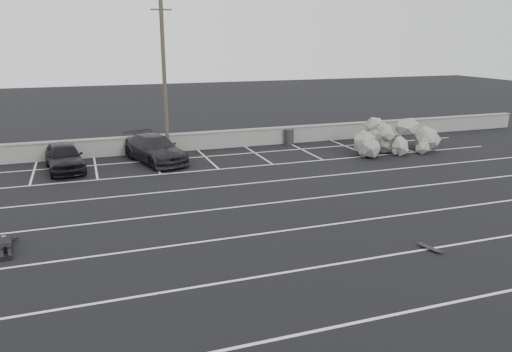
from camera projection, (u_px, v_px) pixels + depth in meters
name	position (u px, v px, depth m)	size (l,w,h in m)	color
ground	(260.00, 234.00, 17.24)	(120.00, 120.00, 0.00)	black
seawall	(181.00, 142.00, 29.81)	(50.00, 0.45, 1.06)	gray
stall_lines	(223.00, 197.00, 21.22)	(36.00, 20.05, 0.01)	silver
car_left	(64.00, 157.00, 25.32)	(1.70, 4.22, 1.44)	black
car_right	(155.00, 149.00, 27.09)	(2.02, 4.96, 1.44)	black
utility_pole	(164.00, 79.00, 27.78)	(1.14, 0.23, 8.58)	#4C4238
trash_bin	(289.00, 137.00, 31.67)	(0.74, 0.74, 0.96)	#2A2A2C
riprap_pile	(391.00, 143.00, 29.36)	(6.07, 3.73, 1.53)	gray
person	(4.00, 241.00, 16.10)	(1.23, 2.40, 0.46)	black
skateboard	(430.00, 248.00, 15.92)	(0.34, 0.73, 0.09)	black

